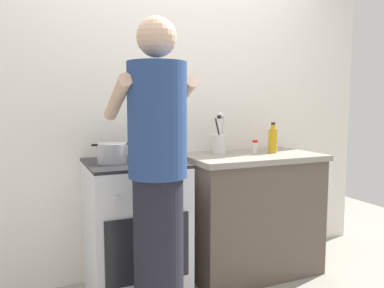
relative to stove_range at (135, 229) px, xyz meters
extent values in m
cube|color=silver|center=(0.55, 0.35, 0.80)|extent=(3.20, 0.10, 2.50)
cube|color=brown|center=(0.90, 0.00, -0.02)|extent=(0.96, 0.56, 0.86)
cube|color=gray|center=(0.90, 0.00, 0.43)|extent=(1.00, 0.60, 0.04)
cube|color=silver|center=(0.00, 0.00, -0.01)|extent=(0.60, 0.60, 0.88)
cube|color=#232326|center=(0.00, 0.00, 0.44)|extent=(0.60, 0.60, 0.02)
cube|color=black|center=(0.00, -0.30, -0.03)|extent=(0.51, 0.01, 0.40)
cylinder|color=silver|center=(-0.18, -0.31, 0.29)|extent=(0.04, 0.01, 0.04)
cylinder|color=silver|center=(0.00, -0.31, 0.29)|extent=(0.04, 0.01, 0.04)
cylinder|color=silver|center=(0.18, -0.31, 0.29)|extent=(0.04, 0.01, 0.04)
cylinder|color=#B2B2B7|center=(-0.14, -0.01, 0.51)|extent=(0.19, 0.19, 0.13)
cube|color=black|center=(-0.25, -0.01, 0.57)|extent=(0.04, 0.02, 0.01)
cube|color=black|center=(-0.03, -0.01, 0.57)|extent=(0.04, 0.02, 0.01)
cylinder|color=#B7B7BC|center=(0.14, 0.01, 0.50)|extent=(0.24, 0.24, 0.09)
torus|color=#B7B7BC|center=(0.14, 0.01, 0.54)|extent=(0.26, 0.26, 0.01)
cylinder|color=silver|center=(0.70, 0.15, 0.52)|extent=(0.10, 0.10, 0.14)
cylinder|color=black|center=(0.69, 0.14, 0.59)|extent=(0.05, 0.05, 0.24)
sphere|color=black|center=(0.69, 0.14, 0.72)|extent=(0.03, 0.03, 0.03)
cylinder|color=white|center=(0.70, 0.15, 0.60)|extent=(0.05, 0.02, 0.26)
sphere|color=white|center=(0.70, 0.15, 0.74)|extent=(0.03, 0.03, 0.03)
cylinder|color=silver|center=(0.73, 0.15, 0.59)|extent=(0.02, 0.06, 0.24)
sphere|color=silver|center=(0.73, 0.15, 0.73)|extent=(0.03, 0.03, 0.03)
cylinder|color=silver|center=(0.96, 0.05, 0.49)|extent=(0.04, 0.04, 0.08)
cylinder|color=red|center=(0.96, 0.05, 0.54)|extent=(0.04, 0.04, 0.02)
cylinder|color=gold|center=(1.08, 0.00, 0.54)|extent=(0.07, 0.07, 0.18)
cylinder|color=gold|center=(1.08, 0.00, 0.65)|extent=(0.03, 0.03, 0.04)
cylinder|color=black|center=(1.08, 0.00, 0.67)|extent=(0.03, 0.03, 0.02)
cylinder|color=black|center=(-0.02, -0.55, 0.00)|extent=(0.26, 0.26, 0.90)
cylinder|color=navy|center=(-0.02, -0.55, 0.74)|extent=(0.30, 0.30, 0.58)
sphere|color=#D3AA8C|center=(-0.02, -0.55, 1.15)|extent=(0.20, 0.20, 0.20)
cylinder|color=#D3AA8C|center=(-0.19, -0.41, 0.85)|extent=(0.07, 0.41, 0.24)
cylinder|color=#D3AA8C|center=(0.15, -0.41, 0.85)|extent=(0.07, 0.41, 0.24)
camera|label=1|loc=(-0.61, -2.37, 0.82)|focal=35.28mm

